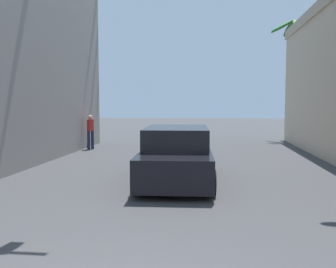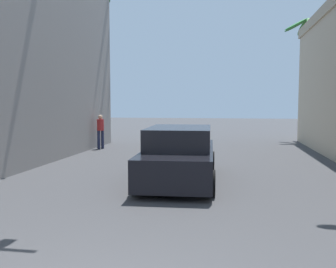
{
  "view_description": "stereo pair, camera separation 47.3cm",
  "coord_description": "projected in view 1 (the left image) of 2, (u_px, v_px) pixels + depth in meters",
  "views": [
    {
      "loc": [
        1.05,
        -3.12,
        2.26
      ],
      "look_at": [
        0.0,
        6.08,
        1.48
      ],
      "focal_mm": 40.0,
      "sensor_mm": 36.0,
      "label": 1
    },
    {
      "loc": [
        1.52,
        -3.06,
        2.26
      ],
      "look_at": [
        0.0,
        6.08,
        1.48
      ],
      "focal_mm": 40.0,
      "sensor_mm": 36.0,
      "label": 2
    }
  ],
  "objects": [
    {
      "name": "ground_plane",
      "position": [
        180.0,
        166.0,
        13.3
      ],
      "size": [
        84.99,
        84.99,
        0.0
      ],
      "primitive_type": "plane",
      "color": "#424244"
    },
    {
      "name": "car_lead",
      "position": [
        177.0,
        155.0,
        10.86
      ],
      "size": [
        2.24,
        5.1,
        1.56
      ],
      "color": "black",
      "rests_on": "ground"
    },
    {
      "name": "pedestrian_far_left",
      "position": [
        90.0,
        129.0,
        18.17
      ],
      "size": [
        0.48,
        0.48,
        1.68
      ],
      "color": "#1E233F",
      "rests_on": "ground"
    },
    {
      "name": "palm_tree_far_left",
      "position": [
        89.0,
        32.0,
        21.48
      ],
      "size": [
        3.38,
        3.54,
        9.22
      ],
      "color": "brown",
      "rests_on": "ground"
    },
    {
      "name": "palm_tree_mid_left",
      "position": [
        5.0,
        40.0,
        13.18
      ],
      "size": [
        3.03,
        3.2,
        6.99
      ],
      "color": "brown",
      "rests_on": "ground"
    },
    {
      "name": "palm_tree_far_right",
      "position": [
        295.0,
        58.0,
        22.88
      ],
      "size": [
        3.07,
        3.02,
        7.36
      ],
      "color": "brown",
      "rests_on": "ground"
    }
  ]
}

